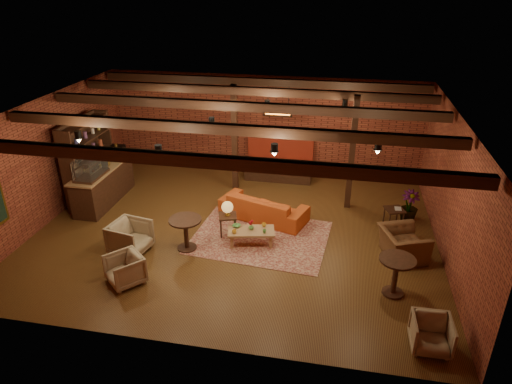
% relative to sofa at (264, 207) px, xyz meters
% --- Properties ---
extents(floor, '(10.00, 10.00, 0.00)m').
position_rel_sofa_xyz_m(floor, '(-0.59, -0.87, -0.34)').
color(floor, '#3C1C0F').
rests_on(floor, ground).
extents(ceiling, '(10.00, 8.00, 0.02)m').
position_rel_sofa_xyz_m(ceiling, '(-0.59, -0.87, 2.86)').
color(ceiling, black).
rests_on(ceiling, wall_back).
extents(wall_back, '(10.00, 0.02, 3.20)m').
position_rel_sofa_xyz_m(wall_back, '(-0.59, 3.13, 1.26)').
color(wall_back, maroon).
rests_on(wall_back, ground).
extents(wall_front, '(10.00, 0.02, 3.20)m').
position_rel_sofa_xyz_m(wall_front, '(-0.59, -4.87, 1.26)').
color(wall_front, maroon).
rests_on(wall_front, ground).
extents(wall_left, '(0.02, 8.00, 3.20)m').
position_rel_sofa_xyz_m(wall_left, '(-5.59, -0.87, 1.26)').
color(wall_left, maroon).
rests_on(wall_left, ground).
extents(wall_right, '(0.02, 8.00, 3.20)m').
position_rel_sofa_xyz_m(wall_right, '(4.41, -0.87, 1.26)').
color(wall_right, maroon).
rests_on(wall_right, ground).
extents(ceiling_beams, '(9.80, 6.40, 0.22)m').
position_rel_sofa_xyz_m(ceiling_beams, '(-0.59, -0.87, 2.74)').
color(ceiling_beams, black).
rests_on(ceiling_beams, ceiling).
extents(ceiling_pipe, '(9.60, 0.12, 0.12)m').
position_rel_sofa_xyz_m(ceiling_pipe, '(-0.59, 0.73, 2.51)').
color(ceiling_pipe, black).
rests_on(ceiling_pipe, ceiling).
extents(post_left, '(0.16, 0.16, 3.20)m').
position_rel_sofa_xyz_m(post_left, '(-1.19, 1.73, 1.26)').
color(post_left, black).
rests_on(post_left, ground).
extents(post_right, '(0.16, 0.16, 3.20)m').
position_rel_sofa_xyz_m(post_right, '(2.21, 1.13, 1.26)').
color(post_right, black).
rests_on(post_right, ground).
extents(service_counter, '(0.80, 2.50, 1.60)m').
position_rel_sofa_xyz_m(service_counter, '(-4.69, 0.13, 0.46)').
color(service_counter, black).
rests_on(service_counter, ground).
extents(plant_counter, '(0.35, 0.39, 0.30)m').
position_rel_sofa_xyz_m(plant_counter, '(-4.59, 0.33, 0.88)').
color(plant_counter, '#337F33').
rests_on(plant_counter, service_counter).
extents(shelving_hutch, '(0.52, 2.00, 2.40)m').
position_rel_sofa_xyz_m(shelving_hutch, '(-5.09, 0.23, 0.86)').
color(shelving_hutch, black).
rests_on(shelving_hutch, ground).
extents(banquette, '(2.10, 0.70, 1.00)m').
position_rel_sofa_xyz_m(banquette, '(0.01, 2.68, 0.16)').
color(banquette, maroon).
rests_on(banquette, ground).
extents(service_sign, '(0.86, 0.06, 0.30)m').
position_rel_sofa_xyz_m(service_sign, '(0.01, 2.23, 2.01)').
color(service_sign, orange).
rests_on(service_sign, ceiling).
extents(ceiling_spotlights, '(6.40, 4.40, 0.28)m').
position_rel_sofa_xyz_m(ceiling_spotlights, '(-0.59, -0.87, 2.52)').
color(ceiling_spotlights, black).
rests_on(ceiling_spotlights, ceiling).
extents(rug, '(3.51, 2.80, 0.01)m').
position_rel_sofa_xyz_m(rug, '(0.09, -1.00, -0.34)').
color(rug, maroon).
rests_on(rug, floor).
extents(sofa, '(2.51, 1.61, 0.68)m').
position_rel_sofa_xyz_m(sofa, '(0.00, 0.00, 0.00)').
color(sofa, '#B54519').
rests_on(sofa, floor).
extents(coffee_table, '(1.22, 0.78, 0.64)m').
position_rel_sofa_xyz_m(coffee_table, '(-0.08, -1.33, 0.00)').
color(coffee_table, '#A2744B').
rests_on(coffee_table, floor).
extents(side_table_lamp, '(0.55, 0.55, 0.92)m').
position_rel_sofa_xyz_m(side_table_lamp, '(-0.74, -1.00, 0.36)').
color(side_table_lamp, black).
rests_on(side_table_lamp, floor).
extents(round_table_left, '(0.77, 0.77, 0.81)m').
position_rel_sofa_xyz_m(round_table_left, '(-1.55, -1.83, 0.20)').
color(round_table_left, black).
rests_on(round_table_left, floor).
extents(armchair_a, '(0.91, 0.95, 0.85)m').
position_rel_sofa_xyz_m(armchair_a, '(-2.81, -2.20, 0.08)').
color(armchair_a, beige).
rests_on(armchair_a, floor).
extents(armchair_b, '(0.96, 0.96, 0.72)m').
position_rel_sofa_xyz_m(armchair_b, '(-2.40, -3.36, 0.02)').
color(armchair_b, beige).
rests_on(armchair_b, floor).
extents(armchair_right, '(1.00, 1.23, 0.92)m').
position_rel_sofa_xyz_m(armchair_right, '(3.49, -1.22, 0.12)').
color(armchair_right, brown).
rests_on(armchair_right, floor).
extents(side_table_book, '(0.57, 0.57, 0.52)m').
position_rel_sofa_xyz_m(side_table_book, '(3.40, 0.23, 0.12)').
color(side_table_book, black).
rests_on(side_table_book, floor).
extents(round_table_right, '(0.73, 0.73, 0.86)m').
position_rel_sofa_xyz_m(round_table_right, '(3.19, -2.67, 0.23)').
color(round_table_right, black).
rests_on(round_table_right, floor).
extents(armchair_far, '(0.68, 0.64, 0.69)m').
position_rel_sofa_xyz_m(armchair_far, '(3.71, -4.12, 0.00)').
color(armchair_far, beige).
rests_on(armchair_far, floor).
extents(plant_tall, '(1.72, 1.72, 2.58)m').
position_rel_sofa_xyz_m(plant_tall, '(3.81, 0.61, 0.95)').
color(plant_tall, '#4C7F4C').
rests_on(plant_tall, floor).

